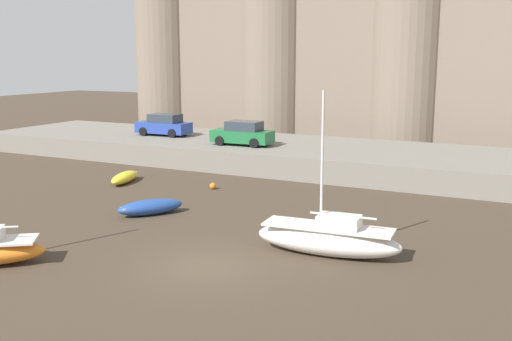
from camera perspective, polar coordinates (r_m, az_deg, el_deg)
name	(u,v)px	position (r m, az deg, el deg)	size (l,w,h in m)	color
ground_plane	(206,266)	(21.67, -4.77, -9.07)	(160.00, 160.00, 0.00)	#423528
quay_road	(365,160)	(39.22, 10.36, 0.95)	(58.03, 10.00, 1.42)	slate
castle	(409,47)	(49.45, 14.37, 11.36)	(52.43, 6.40, 20.66)	#7A6B5B
sailboat_foreground_left	(328,238)	(22.71, 6.91, -6.42)	(5.64, 1.95, 6.16)	silver
rowboat_midflat_centre	(150,207)	(28.64, -10.03, -3.42)	(2.66, 3.16, 0.72)	#234793
rowboat_near_channel_left	(125,177)	(36.07, -12.41, -0.63)	(1.72, 3.19, 0.61)	yellow
mooring_buoy_near_shore	(213,186)	(33.62, -4.13, -1.48)	(0.36, 0.36, 0.36)	orange
car_quay_centre_west	(164,125)	(45.65, -8.76, 4.29)	(4.16, 1.99, 1.62)	#263F99
car_quay_centre_east	(243,134)	(40.26, -1.28, 3.53)	(4.16, 1.99, 1.62)	#1E6638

